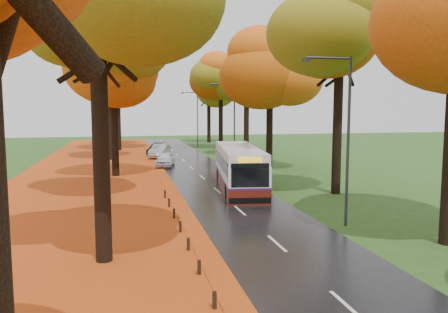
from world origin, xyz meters
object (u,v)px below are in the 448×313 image
object	(u,v)px
car_dark	(157,149)
streetlamp_near	(344,128)
streetlamp_far	(196,115)
bus	(239,167)
streetlamp_mid	(232,118)
car_white	(165,159)
car_silver	(160,151)

from	to	relation	value
car_dark	streetlamp_near	bearing A→B (deg)	-63.82
streetlamp_far	bus	world-z (taller)	streetlamp_far
streetlamp_mid	car_white	xyz separation A→B (m)	(-6.30, 1.40, -3.99)
streetlamp_far	bus	size ratio (longest dim) A/B	0.71
car_silver	streetlamp_near	bearing A→B (deg)	-59.72
streetlamp_near	car_white	bearing A→B (deg)	105.06
car_white	car_silver	bearing A→B (deg)	101.57
streetlamp_mid	streetlamp_far	size ratio (longest dim) A/B	1.00
streetlamp_near	bus	world-z (taller)	streetlamp_near
car_white	streetlamp_far	bearing A→B (deg)	85.29
streetlamp_far	car_silver	xyz separation A→B (m)	(-6.20, -12.89, -3.92)
car_dark	streetlamp_far	bearing A→B (deg)	70.46
streetlamp_mid	car_silver	world-z (taller)	streetlamp_mid
car_white	car_silver	xyz separation A→B (m)	(0.10, 7.71, 0.07)
car_white	car_silver	distance (m)	7.71
streetlamp_near	streetlamp_far	size ratio (longest dim) A/B	1.00
streetlamp_near	streetlamp_far	bearing A→B (deg)	90.00
car_white	car_silver	world-z (taller)	car_silver
streetlamp_mid	car_white	size ratio (longest dim) A/B	2.00
streetlamp_mid	bus	distance (m)	12.14
streetlamp_far	car_silver	bearing A→B (deg)	-115.68
streetlamp_mid	bus	world-z (taller)	streetlamp_mid
car_silver	bus	bearing A→B (deg)	-60.30
streetlamp_near	streetlamp_far	world-z (taller)	same
streetlamp_mid	car_dark	bearing A→B (deg)	115.51
bus	car_dark	world-z (taller)	bus
streetlamp_near	streetlamp_mid	size ratio (longest dim) A/B	1.00
car_silver	car_white	bearing A→B (deg)	-71.71
streetlamp_mid	streetlamp_far	distance (m)	22.00
streetlamp_mid	car_dark	distance (m)	15.17
streetlamp_mid	car_silver	xyz separation A→B (m)	(-6.20, 9.11, -3.92)
bus	car_white	world-z (taller)	bus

